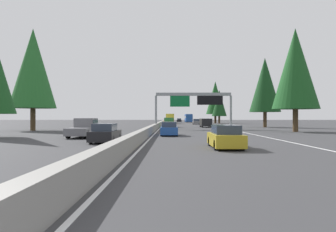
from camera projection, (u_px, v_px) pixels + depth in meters
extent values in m
plane|color=#38383A|center=(160.00, 127.00, 61.87)|extent=(320.00, 320.00, 0.00)
cube|color=gray|center=(162.00, 123.00, 81.87)|extent=(180.00, 0.56, 0.90)
cube|color=silver|center=(211.00, 126.00, 71.76)|extent=(160.00, 0.16, 0.01)
cube|color=silver|center=(163.00, 126.00, 71.87)|extent=(160.00, 0.16, 0.01)
cylinder|color=gray|center=(156.00, 112.00, 50.99)|extent=(0.36, 0.36, 5.49)
cylinder|color=gray|center=(231.00, 112.00, 50.87)|extent=(0.36, 0.36, 5.49)
cube|color=gray|center=(193.00, 94.00, 50.94)|extent=(0.50, 12.32, 0.50)
cube|color=#0C602D|center=(180.00, 101.00, 50.81)|extent=(0.12, 3.20, 1.90)
cube|color=black|center=(210.00, 100.00, 50.76)|extent=(0.16, 4.20, 1.50)
cube|color=#AD931E|center=(225.00, 140.00, 19.81)|extent=(4.40, 1.80, 0.76)
cube|color=#2D3847|center=(226.00, 129.00, 19.59)|extent=(2.46, 1.51, 0.56)
cylinder|color=black|center=(210.00, 141.00, 21.22)|extent=(0.64, 0.22, 0.64)
cylinder|color=black|center=(233.00, 141.00, 21.20)|extent=(0.64, 0.22, 0.64)
cylinder|color=black|center=(216.00, 145.00, 18.40)|extent=(0.64, 0.22, 0.64)
cylinder|color=black|center=(243.00, 145.00, 18.39)|extent=(0.64, 0.22, 0.64)
cube|color=#1E4793|center=(169.00, 131.00, 33.20)|extent=(4.40, 1.80, 0.76)
cube|color=#2D3847|center=(169.00, 124.00, 32.98)|extent=(2.46, 1.51, 0.56)
cylinder|color=black|center=(162.00, 132.00, 34.61)|extent=(0.64, 0.22, 0.64)
cylinder|color=black|center=(176.00, 132.00, 34.60)|extent=(0.64, 0.22, 0.64)
cylinder|color=black|center=(161.00, 133.00, 31.80)|extent=(0.64, 0.22, 0.64)
cylinder|color=black|center=(177.00, 133.00, 31.78)|extent=(0.64, 0.22, 0.64)
cube|color=#2D6B38|center=(169.00, 124.00, 60.18)|extent=(5.60, 2.00, 0.70)
cube|color=#2D6B38|center=(169.00, 120.00, 61.19)|extent=(2.24, 1.84, 0.90)
cube|color=#2D3847|center=(169.00, 119.00, 61.19)|extent=(2.02, 1.92, 0.41)
cylinder|color=black|center=(165.00, 125.00, 62.03)|extent=(0.80, 0.28, 0.80)
cylinder|color=black|center=(173.00, 125.00, 62.02)|extent=(0.80, 0.28, 0.80)
cylinder|color=black|center=(164.00, 125.00, 58.34)|extent=(0.80, 0.28, 0.80)
cylinder|color=black|center=(173.00, 125.00, 58.32)|extent=(0.80, 0.28, 0.80)
cube|color=#1E4793|center=(188.00, 118.00, 120.36)|extent=(11.50, 2.50, 2.90)
cube|color=#2D3847|center=(188.00, 117.00, 120.36)|extent=(11.04, 2.55, 0.84)
cylinder|color=black|center=(185.00, 121.00, 124.39)|extent=(1.00, 0.30, 1.00)
cylinder|color=black|center=(191.00, 121.00, 124.37)|extent=(1.00, 0.30, 1.00)
cylinder|color=black|center=(186.00, 121.00, 116.34)|extent=(1.00, 0.30, 1.00)
cylinder|color=black|center=(192.00, 121.00, 116.32)|extent=(1.00, 0.30, 1.00)
cube|color=black|center=(206.00, 122.00, 60.33)|extent=(5.00, 1.95, 1.44)
cube|color=#2D3847|center=(207.00, 121.00, 58.03)|extent=(0.08, 1.48, 0.56)
cylinder|color=black|center=(200.00, 125.00, 62.03)|extent=(0.70, 0.24, 0.70)
cylinder|color=black|center=(209.00, 125.00, 62.02)|extent=(0.70, 0.24, 0.70)
cylinder|color=black|center=(202.00, 126.00, 58.63)|extent=(0.70, 0.24, 0.70)
cylinder|color=black|center=(211.00, 126.00, 58.62)|extent=(0.70, 0.24, 0.70)
cube|color=gold|center=(170.00, 118.00, 93.45)|extent=(6.12, 2.40, 2.50)
cube|color=red|center=(170.00, 119.00, 97.70)|extent=(2.38, 2.30, 1.90)
cylinder|color=black|center=(167.00, 122.00, 97.54)|extent=(0.90, 0.28, 0.90)
cylinder|color=black|center=(173.00, 122.00, 97.52)|extent=(0.90, 0.28, 0.90)
cylinder|color=black|center=(166.00, 122.00, 91.76)|extent=(0.90, 0.28, 0.90)
cylinder|color=black|center=(174.00, 122.00, 91.74)|extent=(0.90, 0.28, 0.90)
cube|color=slate|center=(196.00, 122.00, 84.92)|extent=(4.40, 1.80, 0.76)
cube|color=#2D3847|center=(196.00, 120.00, 84.70)|extent=(2.46, 1.51, 0.56)
cylinder|color=black|center=(193.00, 123.00, 86.34)|extent=(0.64, 0.22, 0.64)
cylinder|color=black|center=(199.00, 123.00, 86.32)|extent=(0.64, 0.22, 0.64)
cylinder|color=black|center=(194.00, 123.00, 83.52)|extent=(0.64, 0.22, 0.64)
cylinder|color=black|center=(200.00, 123.00, 83.50)|extent=(0.64, 0.22, 0.64)
cube|color=black|center=(179.00, 121.00, 120.59)|extent=(4.40, 1.80, 0.76)
cube|color=#2D3847|center=(179.00, 119.00, 120.37)|extent=(2.46, 1.51, 0.56)
cylinder|color=black|center=(177.00, 121.00, 122.01)|extent=(0.64, 0.22, 0.64)
cylinder|color=black|center=(181.00, 121.00, 121.99)|extent=(0.64, 0.22, 0.64)
cylinder|color=black|center=(177.00, 121.00, 119.19)|extent=(0.64, 0.22, 0.64)
cylinder|color=black|center=(181.00, 121.00, 119.18)|extent=(0.64, 0.22, 0.64)
cube|color=black|center=(106.00, 136.00, 24.25)|extent=(4.40, 1.80, 0.76)
cube|color=#2D3847|center=(105.00, 127.00, 24.04)|extent=(2.46, 1.51, 0.56)
cylinder|color=black|center=(100.00, 137.00, 25.67)|extent=(0.64, 0.22, 0.64)
cylinder|color=black|center=(119.00, 137.00, 25.65)|extent=(0.64, 0.22, 0.64)
cylinder|color=black|center=(91.00, 139.00, 22.85)|extent=(0.64, 0.22, 0.64)
cylinder|color=black|center=(112.00, 139.00, 22.84)|extent=(0.64, 0.22, 0.64)
cube|color=slate|center=(83.00, 131.00, 30.23)|extent=(5.60, 2.00, 0.70)
cube|color=slate|center=(86.00, 123.00, 31.24)|extent=(2.24, 1.84, 0.90)
cube|color=#2D3847|center=(86.00, 122.00, 31.24)|extent=(2.02, 1.92, 0.41)
cylinder|color=black|center=(80.00, 132.00, 32.08)|extent=(0.80, 0.28, 0.80)
cylinder|color=black|center=(97.00, 132.00, 32.07)|extent=(0.80, 0.28, 0.80)
cylinder|color=black|center=(68.00, 134.00, 28.39)|extent=(0.80, 0.28, 0.80)
cylinder|color=black|center=(87.00, 134.00, 28.37)|extent=(0.80, 0.28, 0.80)
cylinder|color=#4C3823|center=(295.00, 120.00, 41.47)|extent=(0.69, 0.69, 3.06)
cone|color=#194C1E|center=(295.00, 69.00, 41.49)|extent=(6.12, 6.12, 10.85)
cylinder|color=#4C3823|center=(265.00, 120.00, 60.21)|extent=(0.68, 0.68, 2.98)
cone|color=#143D19|center=(265.00, 85.00, 60.24)|extent=(5.96, 5.96, 10.56)
cylinder|color=#4C3823|center=(219.00, 120.00, 95.38)|extent=(0.61, 0.61, 2.27)
cone|color=#143D19|center=(219.00, 103.00, 95.40)|extent=(4.55, 4.55, 8.07)
cylinder|color=#4C3823|center=(215.00, 119.00, 98.47)|extent=(0.68, 0.68, 2.94)
cone|color=#194C1E|center=(215.00, 98.00, 98.50)|extent=(5.88, 5.88, 10.42)
cylinder|color=#4C3823|center=(33.00, 119.00, 45.21)|extent=(0.72, 0.72, 3.29)
cone|color=#236028|center=(33.00, 68.00, 45.23)|extent=(6.58, 6.58, 11.66)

